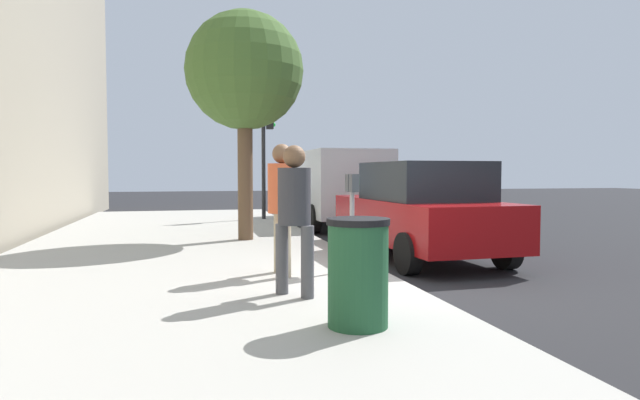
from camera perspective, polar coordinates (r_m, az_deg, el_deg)
ground_plane at (r=7.67m, az=7.76°, el=-9.01°), size 80.00×80.00×0.00m
sidewalk_slab at (r=7.16m, az=-15.55°, el=-9.34°), size 28.00×6.00×0.15m
parking_meter at (r=7.85m, az=3.41°, el=-0.12°), size 0.36×0.12×1.41m
pedestrian_at_meter at (r=7.52m, az=-4.02°, el=0.30°), size 0.55×0.40×1.83m
pedestrian_bystander at (r=6.22m, az=-2.73°, el=-0.83°), size 0.44×0.40×1.74m
parked_sedan_near at (r=10.04m, az=10.54°, el=-1.06°), size 4.46×2.09×1.77m
parked_van_far at (r=15.87m, az=1.39°, el=1.74°), size 5.20×2.12×2.18m
street_tree at (r=11.79m, az=-7.97°, el=13.19°), size 2.49×2.49×4.82m
traffic_signal at (r=16.79m, az=-5.65°, el=6.29°), size 0.24×0.44×3.60m
trash_bin at (r=5.05m, az=4.03°, el=-7.62°), size 0.59×0.59×1.01m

